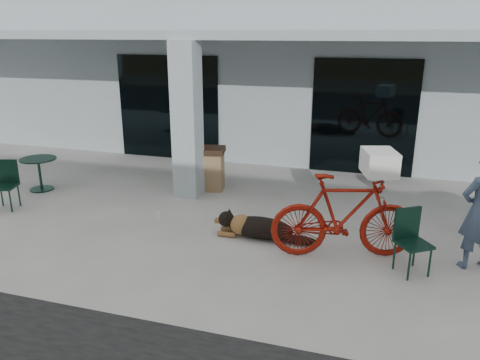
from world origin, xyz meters
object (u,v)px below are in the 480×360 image
(cafe_chair_near, at_px, (4,186))
(cafe_chair_far_a, at_px, (414,243))
(dog, at_px, (260,226))
(bicycle, at_px, (344,216))
(cafe_table_near, at_px, (40,174))
(trash_receptacle, at_px, (212,169))

(cafe_chair_near, xyz_separation_m, cafe_chair_far_a, (7.35, -0.37, -0.01))
(cafe_chair_near, bearing_deg, dog, -14.69)
(bicycle, height_order, cafe_table_near, bicycle)
(cafe_table_near, bearing_deg, cafe_chair_far_a, -11.49)
(bicycle, bearing_deg, dog, 63.76)
(bicycle, height_order, dog, bicycle)
(cafe_chair_near, distance_m, cafe_chair_far_a, 7.36)
(cafe_table_near, height_order, cafe_chair_far_a, cafe_chair_far_a)
(cafe_chair_far_a, bearing_deg, dog, 133.52)
(dog, xyz_separation_m, cafe_table_near, (-5.16, 1.03, 0.14))
(cafe_chair_near, height_order, cafe_chair_far_a, cafe_chair_near)
(bicycle, relative_size, cafe_chair_near, 2.32)
(cafe_table_near, relative_size, cafe_chair_near, 0.80)
(bicycle, bearing_deg, trash_receptacle, 35.23)
(bicycle, height_order, cafe_chair_far_a, bicycle)
(bicycle, relative_size, cafe_table_near, 2.90)
(bicycle, bearing_deg, cafe_table_near, 62.89)
(dog, xyz_separation_m, cafe_chair_far_a, (2.34, -0.50, 0.25))
(bicycle, bearing_deg, cafe_chair_far_a, -120.43)
(dog, distance_m, cafe_chair_far_a, 2.40)
(cafe_chair_far_a, bearing_deg, bicycle, 131.12)
(cafe_table_near, height_order, cafe_chair_near, cafe_chair_near)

